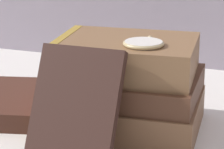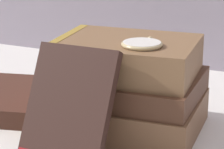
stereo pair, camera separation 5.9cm
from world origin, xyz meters
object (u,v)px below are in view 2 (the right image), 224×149
book_flat_middle (124,84)px  reading_glasses (117,87)px  book_flat_bottom (123,112)px  book_flat_top (123,57)px  book_leaning_front (68,110)px  pocket_watch (143,43)px

book_flat_middle → reading_glasses: book_flat_middle is taller
book_flat_bottom → book_flat_middle: book_flat_middle is taller
book_flat_middle → book_flat_top: book_flat_top is taller
book_flat_bottom → book_leaning_front: bearing=-106.9°
book_flat_middle → pocket_watch: size_ratio=3.59×
book_leaning_front → pocket_watch: book_leaning_front is taller
book_leaning_front → reading_glasses: size_ratio=1.34×
book_leaning_front → book_flat_middle: bearing=78.3°
book_flat_middle → book_leaning_front: (-0.02, -0.12, 0.00)m
book_flat_top → book_leaning_front: bearing=-106.7°
pocket_watch → reading_glasses: bearing=123.5°
book_flat_top → reading_glasses: size_ratio=1.96×
book_flat_middle → book_flat_top: bearing=-132.6°
book_flat_middle → pocket_watch: pocket_watch is taller
pocket_watch → book_flat_top: bearing=152.1°
book_flat_bottom → book_flat_top: size_ratio=1.06×
book_flat_top → pocket_watch: 0.05m
pocket_watch → reading_glasses: size_ratio=0.56×
book_flat_middle → book_leaning_front: 0.12m
reading_glasses → book_flat_top: bearing=-65.4°
pocket_watch → reading_glasses: pocket_watch is taller
book_flat_top → pocket_watch: (0.04, -0.02, 0.03)m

